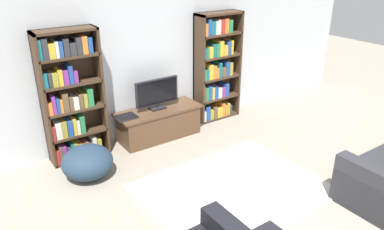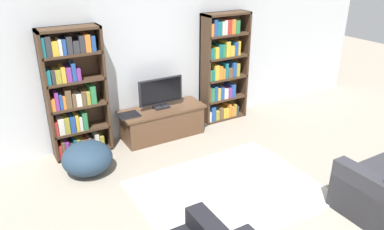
% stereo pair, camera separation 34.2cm
% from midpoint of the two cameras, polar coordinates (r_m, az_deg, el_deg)
% --- Properties ---
extents(wall_back, '(8.80, 0.06, 2.60)m').
position_cam_midpoint_polar(wall_back, '(5.88, -4.25, 9.48)').
color(wall_back, silver).
rests_on(wall_back, ground_plane).
extents(bookshelf_left, '(0.82, 0.30, 1.84)m').
position_cam_midpoint_polar(bookshelf_left, '(5.40, -15.91, 2.89)').
color(bookshelf_left, '#422D1E').
rests_on(bookshelf_left, ground_plane).
extents(bookshelf_right, '(0.82, 0.30, 1.84)m').
position_cam_midpoint_polar(bookshelf_right, '(6.42, 6.11, 7.01)').
color(bookshelf_right, '#422D1E').
rests_on(bookshelf_right, ground_plane).
extents(tv_stand, '(1.35, 0.51, 0.48)m').
position_cam_midpoint_polar(tv_stand, '(5.95, -2.88, -1.12)').
color(tv_stand, brown).
rests_on(tv_stand, ground_plane).
extents(television, '(0.72, 0.16, 0.49)m').
position_cam_midpoint_polar(television, '(5.78, -3.08, 3.43)').
color(television, black).
rests_on(television, tv_stand).
extents(laptop, '(0.31, 0.25, 0.03)m').
position_cam_midpoint_polar(laptop, '(5.62, -7.90, -0.03)').
color(laptop, '#28282D').
rests_on(laptop, tv_stand).
extents(area_rug, '(2.20, 1.70, 0.02)m').
position_cam_midpoint_polar(area_rug, '(4.77, 7.65, -11.42)').
color(area_rug, white).
rests_on(area_rug, ground_plane).
extents(beanbag_ottoman, '(0.66, 0.66, 0.43)m').
position_cam_midpoint_polar(beanbag_ottoman, '(5.14, -13.84, -6.44)').
color(beanbag_ottoman, '#23384C').
rests_on(beanbag_ottoman, ground_plane).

